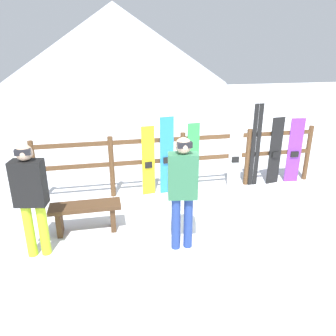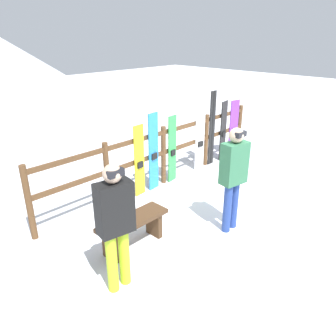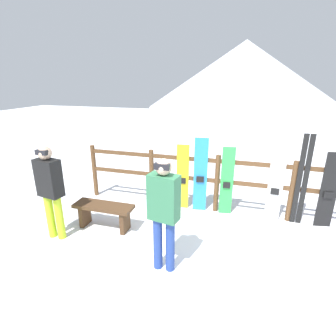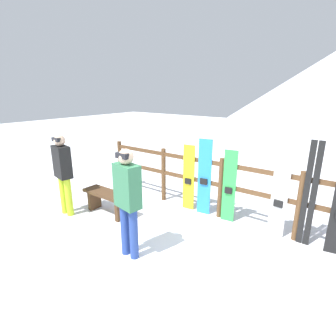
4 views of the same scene
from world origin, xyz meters
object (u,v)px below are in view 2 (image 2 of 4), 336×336
at_px(ski_pair_black, 212,129).
at_px(snowboard_yellow, 139,161).
at_px(person_black, 115,220).
at_px(snowboard_green, 172,149).
at_px(snowboard_black_stripe, 223,131).
at_px(bench, 133,227).
at_px(snowboard_purple, 233,128).
at_px(person_plaid_green, 233,173).
at_px(snowboard_white, 200,141).
at_px(snowboard_blue, 154,152).

bearing_deg(ski_pair_black, snowboard_yellow, -179.91).
distance_m(person_black, ski_pair_black, 4.43).
height_order(snowboard_green, snowboard_black_stripe, snowboard_black_stripe).
bearing_deg(snowboard_green, bench, -150.21).
xyz_separation_m(snowboard_green, snowboard_purple, (2.25, -0.00, -0.00)).
bearing_deg(bench, snowboard_yellow, 45.20).
bearing_deg(snowboard_black_stripe, snowboard_green, -180.00).
xyz_separation_m(person_plaid_green, snowboard_green, (0.71, 1.94, -0.28)).
relative_size(snowboard_white, snowboard_black_stripe, 0.94).
distance_m(ski_pair_black, snowboard_purple, 0.93).
bearing_deg(snowboard_blue, snowboard_black_stripe, -0.00).
distance_m(person_plaid_green, snowboard_white, 2.55).
distance_m(bench, ski_pair_black, 3.68).
xyz_separation_m(person_black, snowboard_yellow, (1.85, 1.70, -0.26)).
distance_m(bench, snowboard_purple, 4.52).
height_order(snowboard_green, ski_pair_black, ski_pair_black).
bearing_deg(snowboard_green, person_black, -148.29).
height_order(snowboard_blue, ski_pair_black, ski_pair_black).
bearing_deg(snowboard_white, snowboard_black_stripe, 0.01).
height_order(person_plaid_green, snowboard_yellow, person_plaid_green).
height_order(person_black, snowboard_green, person_black).
height_order(bench, snowboard_white, snowboard_white).
height_order(person_plaid_green, snowboard_blue, person_plaid_green).
xyz_separation_m(snowboard_blue, snowboard_purple, (2.79, -0.00, -0.07)).
height_order(bench, person_plaid_green, person_plaid_green).
bearing_deg(snowboard_white, snowboard_yellow, 180.00).
bearing_deg(person_plaid_green, snowboard_green, 69.80).
distance_m(person_black, snowboard_black_stripe, 4.86).
xyz_separation_m(bench, snowboard_white, (3.00, 1.20, 0.33)).
distance_m(bench, snowboard_yellow, 1.73).
xyz_separation_m(bench, snowboard_black_stripe, (3.90, 1.20, 0.38)).
height_order(ski_pair_black, snowboard_purple, ski_pair_black).
bearing_deg(ski_pair_black, snowboard_blue, -179.90).
bearing_deg(person_plaid_green, snowboard_purple, 33.22).
height_order(snowboard_blue, snowboard_white, snowboard_blue).
bearing_deg(snowboard_blue, snowboard_white, -0.01).
xyz_separation_m(snowboard_green, ski_pair_black, (1.34, 0.00, 0.17)).
distance_m(person_black, snowboard_purple, 5.29).
height_order(snowboard_black_stripe, snowboard_purple, snowboard_black_stripe).
bearing_deg(snowboard_purple, person_plaid_green, -146.78).
xyz_separation_m(person_black, snowboard_blue, (2.22, 1.70, -0.18)).
xyz_separation_m(bench, snowboard_green, (2.09, 1.20, 0.36)).
xyz_separation_m(person_black, ski_pair_black, (4.09, 1.70, -0.08)).
distance_m(person_plaid_green, ski_pair_black, 2.83).
bearing_deg(snowboard_purple, snowboard_black_stripe, 180.00).
bearing_deg(bench, snowboard_purple, 15.43).
relative_size(person_black, snowboard_green, 1.16).
xyz_separation_m(snowboard_blue, snowboard_green, (0.53, -0.00, -0.07)).
xyz_separation_m(bench, snowboard_purple, (4.35, 1.20, 0.36)).
bearing_deg(person_plaid_green, ski_pair_black, 43.42).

